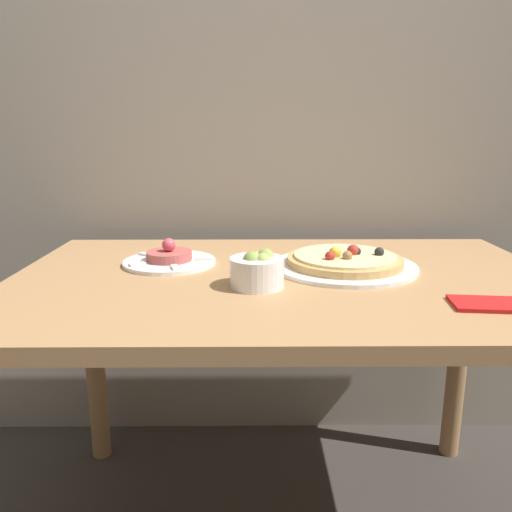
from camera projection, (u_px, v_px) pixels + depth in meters
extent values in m
cube|color=gray|center=(277.00, 49.00, 1.55)|extent=(8.00, 0.05, 2.60)
cube|color=#AD7F51|center=(285.00, 282.00, 1.18)|extent=(1.29, 0.81, 0.03)
cylinder|color=#AD7F51|center=(95.00, 360.00, 1.59)|extent=(0.06, 0.06, 0.69)
cylinder|color=#AD7F51|center=(458.00, 358.00, 1.60)|extent=(0.06, 0.06, 0.69)
cylinder|color=white|center=(344.00, 266.00, 1.23)|extent=(0.35, 0.35, 0.01)
cylinder|color=tan|center=(345.00, 261.00, 1.23)|extent=(0.28, 0.28, 0.02)
cylinder|color=beige|center=(345.00, 256.00, 1.23)|extent=(0.25, 0.25, 0.01)
sphere|color=#997047|center=(347.00, 256.00, 1.18)|extent=(0.02, 0.02, 0.02)
sphere|color=black|center=(379.00, 252.00, 1.22)|extent=(0.02, 0.02, 0.02)
sphere|color=black|center=(356.00, 251.00, 1.23)|extent=(0.02, 0.02, 0.02)
sphere|color=gold|center=(335.00, 253.00, 1.20)|extent=(0.03, 0.03, 0.03)
sphere|color=#B22D23|center=(353.00, 251.00, 1.23)|extent=(0.03, 0.03, 0.03)
sphere|color=#B22D23|center=(330.00, 256.00, 1.18)|extent=(0.02, 0.02, 0.02)
cylinder|color=white|center=(170.00, 262.00, 1.27)|extent=(0.23, 0.23, 0.01)
cylinder|color=#B2514C|center=(169.00, 256.00, 1.27)|extent=(0.11, 0.11, 0.02)
sphere|color=#DB4C5B|center=(169.00, 245.00, 1.26)|extent=(0.03, 0.03, 0.03)
cube|color=white|center=(204.00, 259.00, 1.27)|extent=(0.04, 0.02, 0.01)
cube|color=white|center=(184.00, 251.00, 1.35)|extent=(0.03, 0.04, 0.01)
cube|color=white|center=(146.00, 254.00, 1.32)|extent=(0.04, 0.04, 0.01)
cube|color=white|center=(137.00, 264.00, 1.22)|extent=(0.04, 0.04, 0.01)
cube|color=white|center=(175.00, 267.00, 1.19)|extent=(0.03, 0.04, 0.01)
cylinder|color=white|center=(257.00, 272.00, 1.08)|extent=(0.12, 0.12, 0.06)
sphere|color=#A3B25B|center=(263.00, 261.00, 1.06)|extent=(0.03, 0.03, 0.03)
sphere|color=#8EA34C|center=(252.00, 260.00, 1.06)|extent=(0.04, 0.04, 0.04)
sphere|color=#8EA34C|center=(266.00, 257.00, 1.09)|extent=(0.04, 0.04, 0.04)
sphere|color=#668E42|center=(258.00, 260.00, 1.07)|extent=(0.03, 0.03, 0.03)
cube|color=red|center=(490.00, 304.00, 0.96)|extent=(0.15, 0.10, 0.01)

